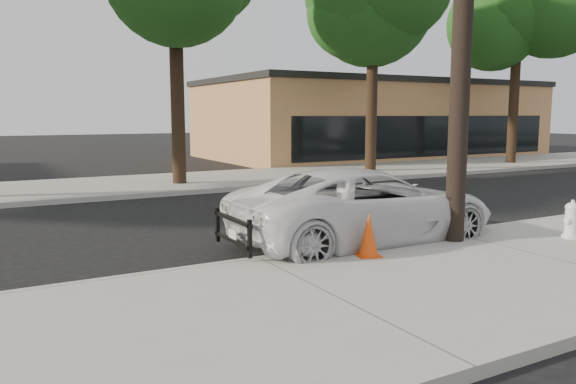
# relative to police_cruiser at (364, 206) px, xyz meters

# --- Properties ---
(ground) EXTENTS (120.00, 120.00, 0.00)m
(ground) POSITION_rel_police_cruiser_xyz_m (-2.43, 1.60, -0.71)
(ground) COLOR black
(ground) RESTS_ON ground
(near_sidewalk) EXTENTS (90.00, 4.40, 0.15)m
(near_sidewalk) POSITION_rel_police_cruiser_xyz_m (-2.43, -2.70, -0.63)
(near_sidewalk) COLOR gray
(near_sidewalk) RESTS_ON ground
(far_sidewalk) EXTENTS (90.00, 5.00, 0.15)m
(far_sidewalk) POSITION_rel_police_cruiser_xyz_m (-2.43, 10.10, -0.63)
(far_sidewalk) COLOR gray
(far_sidewalk) RESTS_ON ground
(curb_near) EXTENTS (90.00, 0.12, 0.16)m
(curb_near) POSITION_rel_police_cruiser_xyz_m (-2.43, -0.50, -0.63)
(curb_near) COLOR #9E9B93
(curb_near) RESTS_ON ground
(building_main) EXTENTS (18.00, 10.00, 4.00)m
(building_main) POSITION_rel_police_cruiser_xyz_m (13.57, 17.60, 1.29)
(building_main) COLOR #BC7B4E
(building_main) RESTS_ON ground
(tree_d) EXTENTS (4.50, 4.35, 8.75)m
(tree_d) POSITION_rel_police_cruiser_xyz_m (7.77, 9.56, 5.66)
(tree_d) COLOR black
(tree_d) RESTS_ON far_sidewalk
(tree_e) EXTENTS (4.80, 4.65, 9.25)m
(tree_e) POSITION_rel_police_cruiser_xyz_m (15.78, 9.35, 5.99)
(tree_e) COLOR black
(tree_e) RESTS_ON far_sidewalk
(police_cruiser) EXTENTS (5.09, 2.36, 1.41)m
(police_cruiser) POSITION_rel_police_cruiser_xyz_m (0.00, 0.00, 0.00)
(police_cruiser) COLOR silver
(police_cruiser) RESTS_ON ground
(fire_hydrant) EXTENTS (0.34, 0.32, 0.65)m
(fire_hydrant) POSITION_rel_police_cruiser_xyz_m (3.18, -1.99, -0.24)
(fire_hydrant) COLOR white
(fire_hydrant) RESTS_ON near_sidewalk
(traffic_cone) EXTENTS (0.44, 0.44, 0.70)m
(traffic_cone) POSITION_rel_police_cruiser_xyz_m (-0.86, -1.27, -0.22)
(traffic_cone) COLOR #DB410B
(traffic_cone) RESTS_ON near_sidewalk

